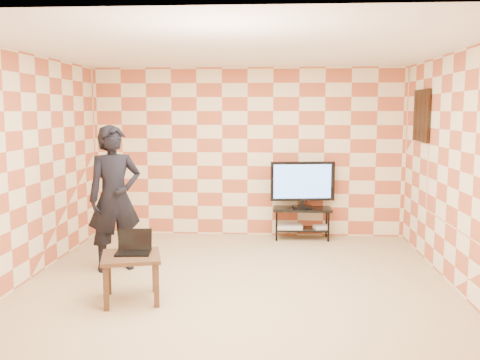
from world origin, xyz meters
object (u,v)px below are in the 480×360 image
tv_stand (302,216)px  tv (303,182)px  person (115,198)px  side_table (131,263)px

tv_stand → tv: bearing=-97.1°
tv_stand → person: size_ratio=0.49×
tv → side_table: size_ratio=1.37×
side_table → person: (-0.50, 1.11, 0.51)m
person → side_table: bearing=-95.9°
tv → side_table: (-1.96, -2.89, -0.49)m
side_table → person: 1.32m
tv_stand → side_table: (-1.96, -2.89, 0.05)m
side_table → tv: bearing=55.8°
tv → tv_stand: bearing=82.9°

